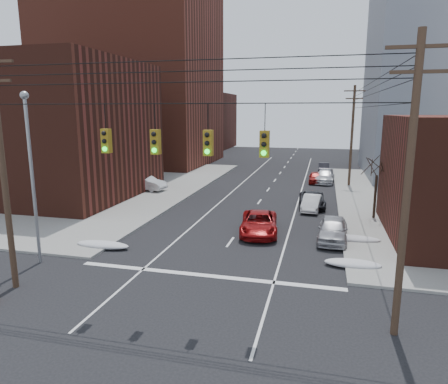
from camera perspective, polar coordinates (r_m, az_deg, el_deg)
The scene contains 26 objects.
ground at distance 15.59m, azimuth -9.90°, elevation -20.94°, with size 160.00×160.00×0.00m, color black.
sidewalk_nw at distance 51.43m, azimuth -25.54°, elevation 1.18°, with size 40.00×40.00×0.15m, color gray.
building_brick_tall at distance 67.17m, azimuth -12.75°, elevation 16.98°, with size 24.00×20.00×30.00m, color brown.
building_brick_near at distance 43.76m, azimuth -25.31°, elevation 8.07°, with size 20.00×16.00×13.00m, color #461E15.
building_brick_far at distance 91.58m, azimuth -6.25°, elevation 10.03°, with size 22.00×18.00×12.00m, color #461E15.
building_glass at distance 84.04m, azimuth 27.33°, elevation 12.12°, with size 20.00×18.00×22.00m, color gray.
utility_pole_left at distance 20.68m, azimuth -29.05°, elevation 3.02°, with size 2.20×0.28×11.00m.
utility_pole_right at distance 15.44m, azimuth 24.77°, elevation 0.99°, with size 2.20×0.28×11.00m.
utility_pole_far at distance 46.11m, azimuth 17.81°, elevation 7.84°, with size 2.20×0.28×11.00m.
traffic_signals at distance 15.93m, azimuth -6.15°, elevation 7.30°, with size 17.00×0.42×2.02m.
street_light at distance 23.59m, azimuth -25.86°, elevation 3.60°, with size 0.44×0.44×9.32m.
bare_tree at distance 32.75m, azimuth 20.81°, elevation 0.22°, with size 2.09×2.20×4.93m.
snow_nw at distance 25.93m, azimuth -16.96°, elevation -7.22°, with size 3.50×1.08×0.42m, color silver.
snow_ne at distance 23.00m, azimuth 17.92°, elevation -9.71°, with size 3.00×1.08×0.42m, color silver.
snow_east_far at distance 27.25m, azimuth 17.33°, elevation -6.33°, with size 4.00×1.08×0.42m, color silver.
red_pickup at distance 27.60m, azimuth 5.02°, elevation -4.46°, with size 2.45×5.31×1.48m, color maroon.
parked_car_a at distance 26.91m, azimuth 15.28°, elevation -5.15°, with size 1.85×4.60×1.57m, color #B2B2B7.
parked_car_b at distance 34.59m, azimuth 12.40°, elevation -1.54°, with size 1.38×3.97×1.31m, color silver.
parked_car_c at distance 35.83m, azimuth 12.46°, elevation -1.09°, with size 2.17×4.72×1.31m, color black.
parked_car_d at distance 48.31m, azimuth 14.21°, elevation 2.16°, with size 2.07×5.10×1.48m, color silver.
parked_car_e at distance 47.91m, azimuth 12.92°, elevation 2.03°, with size 1.53×3.80×1.30m, color maroon.
parked_car_f at distance 56.21m, azimuth 14.06°, elevation 3.37°, with size 1.40×4.00×1.32m, color black.
lot_car_a at distance 42.62m, azimuth -11.25°, elevation 1.32°, with size 1.64×4.69×1.55m, color silver.
lot_car_b at distance 44.07m, azimuth -14.95°, elevation 1.35°, with size 2.22×4.82×1.34m, color #A2A2A6.
lot_car_c at distance 40.13m, azimuth -19.64°, elevation 0.26°, with size 2.21×5.43×1.58m, color black.
lot_car_d at distance 42.35m, azimuth -17.94°, elevation 0.79°, with size 1.60×3.99×1.36m, color #BCBCC1.
Camera 1 is at (5.56, -11.94, 8.33)m, focal length 32.00 mm.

